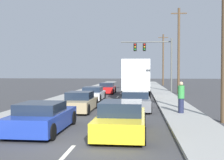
# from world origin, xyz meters

# --- Properties ---
(ground_plane) EXTENTS (140.00, 140.00, 0.00)m
(ground_plane) POSITION_xyz_m (0.00, 25.00, 0.00)
(ground_plane) COLOR #3D3D3F
(sidewalk_right) EXTENTS (2.32, 80.00, 0.14)m
(sidewalk_right) POSITION_xyz_m (4.71, 20.00, 0.07)
(sidewalk_right) COLOR #9E9E99
(sidewalk_right) RESTS_ON ground_plane
(sidewalk_left) EXTENTS (2.32, 80.00, 0.14)m
(sidewalk_left) POSITION_xyz_m (-4.71, 20.00, 0.07)
(sidewalk_left) COLOR #9E9E99
(sidewalk_left) RESTS_ON ground_plane
(lane_markings) EXTENTS (0.14, 57.00, 0.01)m
(lane_markings) POSITION_xyz_m (0.00, 21.38, 0.00)
(lane_markings) COLOR silver
(lane_markings) RESTS_ON ground_plane
(car_red) EXTENTS (1.82, 4.13, 1.24)m
(car_red) POSITION_xyz_m (-1.59, 23.27, 0.58)
(car_red) COLOR red
(car_red) RESTS_ON ground_plane
(car_white) EXTENTS (1.85, 4.20, 1.19)m
(car_white) POSITION_xyz_m (-1.91, 15.28, 0.56)
(car_white) COLOR white
(car_white) RESTS_ON ground_plane
(car_tan) EXTENTS (1.85, 4.24, 1.25)m
(car_tan) POSITION_xyz_m (-1.59, 8.23, 0.56)
(car_tan) COLOR tan
(car_tan) RESTS_ON ground_plane
(car_blue) EXTENTS (2.03, 4.32, 1.24)m
(car_blue) POSITION_xyz_m (-1.86, 2.04, 0.57)
(car_blue) COLOR #1E389E
(car_blue) RESTS_ON ground_plane
(box_truck) EXTENTS (2.56, 8.77, 3.57)m
(box_truck) POSITION_xyz_m (1.89, 17.86, 2.07)
(box_truck) COLOR white
(box_truck) RESTS_ON ground_plane
(car_gray) EXTENTS (2.02, 4.27, 1.25)m
(car_gray) POSITION_xyz_m (1.93, 9.11, 0.58)
(car_gray) COLOR slate
(car_gray) RESTS_ON ground_plane
(car_yellow) EXTENTS (2.01, 4.65, 1.33)m
(car_yellow) POSITION_xyz_m (1.49, 1.87, 0.60)
(car_yellow) COLOR yellow
(car_yellow) RESTS_ON ground_plane
(traffic_signal_mast) EXTENTS (6.40, 0.69, 6.68)m
(traffic_signal_mast) POSITION_xyz_m (3.50, 26.44, 4.99)
(traffic_signal_mast) COLOR #595B56
(traffic_signal_mast) RESTS_ON ground_plane
(utility_pole_near) EXTENTS (1.80, 0.28, 8.64)m
(utility_pole_near) POSITION_xyz_m (6.34, 4.88, 4.46)
(utility_pole_near) COLOR brown
(utility_pole_near) RESTS_ON ground_plane
(utility_pole_mid) EXTENTS (1.80, 0.28, 9.81)m
(utility_pole_mid) POSITION_xyz_m (6.65, 23.92, 5.05)
(utility_pole_mid) COLOR brown
(utility_pole_mid) RESTS_ON ground_plane
(utility_pole_far) EXTENTS (1.80, 0.28, 9.43)m
(utility_pole_far) POSITION_xyz_m (6.46, 43.94, 4.85)
(utility_pole_far) COLOR brown
(utility_pole_far) RESTS_ON ground_plane
(pedestrian_near_corner) EXTENTS (0.38, 0.38, 1.81)m
(pedestrian_near_corner) POSITION_xyz_m (4.59, 7.11, 1.05)
(pedestrian_near_corner) COLOR #1E233F
(pedestrian_near_corner) RESTS_ON sidewalk_right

